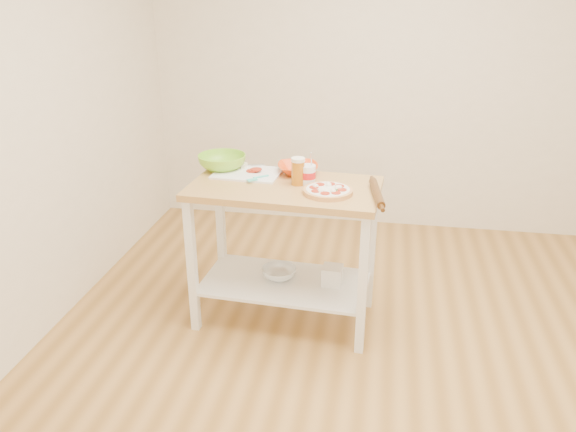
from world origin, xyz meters
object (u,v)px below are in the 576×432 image
(green_bowl, at_px, (222,162))
(shelf_glass_bowl, at_px, (279,273))
(shelf_bin, at_px, (332,275))
(spatula, at_px, (257,178))
(prep_island, at_px, (285,225))
(pizza, at_px, (328,190))
(cutting_board, at_px, (248,172))
(beer_pint, at_px, (298,171))
(knife, at_px, (237,165))
(yogurt_tub, at_px, (308,174))
(rolling_pin, at_px, (377,193))
(orange_bowl, at_px, (298,169))

(green_bowl, bearing_deg, shelf_glass_bowl, -25.65)
(shelf_bin, bearing_deg, spatula, 175.92)
(prep_island, xyz_separation_m, pizza, (0.26, -0.09, 0.27))
(cutting_board, xyz_separation_m, beer_pint, (0.34, -0.14, 0.07))
(knife, bearing_deg, pizza, -45.81)
(spatula, xyz_separation_m, green_bowl, (-0.26, 0.18, 0.03))
(beer_pint, bearing_deg, cutting_board, 157.51)
(yogurt_tub, distance_m, shelf_bin, 0.66)
(cutting_board, bearing_deg, spatula, -50.20)
(pizza, distance_m, spatula, 0.46)
(prep_island, distance_m, knife, 0.52)
(yogurt_tub, relative_size, rolling_pin, 0.51)
(beer_pint, bearing_deg, shelf_bin, -3.33)
(knife, bearing_deg, green_bowl, -172.47)
(spatula, relative_size, green_bowl, 0.44)
(shelf_bin, bearing_deg, rolling_pin, -26.02)
(cutting_board, relative_size, green_bowl, 1.39)
(spatula, xyz_separation_m, yogurt_tub, (0.31, 0.00, 0.04))
(cutting_board, distance_m, green_bowl, 0.19)
(orange_bowl, xyz_separation_m, shelf_glass_bowl, (-0.09, -0.19, -0.64))
(prep_island, distance_m, shelf_glass_bowl, 0.36)
(yogurt_tub, bearing_deg, beer_pint, -157.44)
(green_bowl, relative_size, rolling_pin, 0.77)
(cutting_board, xyz_separation_m, orange_bowl, (0.31, 0.06, 0.02))
(prep_island, height_order, shelf_bin, prep_island)
(cutting_board, xyz_separation_m, shelf_bin, (0.56, -0.15, -0.59))
(prep_island, relative_size, shelf_glass_bowl, 5.18)
(yogurt_tub, bearing_deg, rolling_pin, -20.56)
(prep_island, xyz_separation_m, rolling_pin, (0.53, -0.10, 0.28))
(rolling_pin, bearing_deg, cutting_board, 161.34)
(cutting_board, height_order, green_bowl, green_bowl)
(beer_pint, distance_m, shelf_bin, 0.70)
(green_bowl, xyz_separation_m, shelf_bin, (0.74, -0.21, -0.63))
(spatula, bearing_deg, knife, 90.61)
(pizza, distance_m, rolling_pin, 0.27)
(pizza, relative_size, cutting_board, 0.67)
(spatula, bearing_deg, rolling_pin, -50.42)
(knife, relative_size, shelf_glass_bowl, 1.19)
(green_bowl, bearing_deg, prep_island, -27.15)
(prep_island, distance_m, spatula, 0.33)
(prep_island, bearing_deg, cutting_board, 147.57)
(prep_island, distance_m, green_bowl, 0.58)
(prep_island, relative_size, pizza, 4.05)
(pizza, height_order, beer_pint, beer_pint)
(cutting_board, bearing_deg, orange_bowl, 15.38)
(pizza, xyz_separation_m, orange_bowl, (-0.22, 0.32, 0.01))
(spatula, distance_m, knife, 0.28)
(green_bowl, xyz_separation_m, rolling_pin, (0.98, -0.33, -0.02))
(prep_island, xyz_separation_m, knife, (-0.35, 0.27, 0.27))
(beer_pint, bearing_deg, pizza, -31.75)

